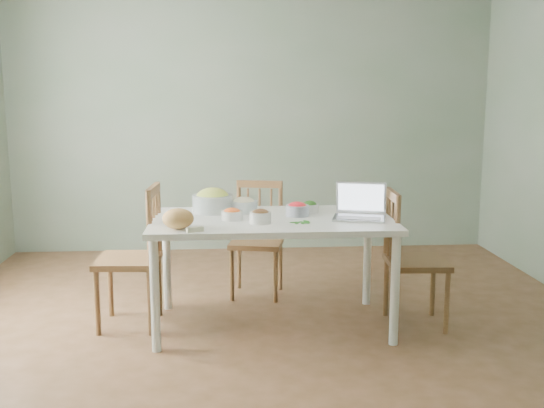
{
  "coord_description": "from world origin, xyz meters",
  "views": [
    {
      "loc": [
        -0.28,
        -4.19,
        1.66
      ],
      "look_at": [
        0.04,
        0.19,
        0.89
      ],
      "focal_mm": 42.06,
      "sensor_mm": 36.0,
      "label": 1
    }
  ],
  "objects": [
    {
      "name": "basil_bunch",
      "position": [
        0.22,
        0.01,
        0.8
      ],
      "size": [
        0.17,
        0.17,
        0.02
      ],
      "primitive_type": null,
      "color": "#1C5612",
      "rests_on": "dining_table"
    },
    {
      "name": "chair_right",
      "position": [
        1.08,
        0.13,
        0.49
      ],
      "size": [
        0.44,
        0.46,
        0.98
      ],
      "primitive_type": null,
      "rotation": [
        0.0,
        0.0,
        1.51
      ],
      "color": "brown",
      "rests_on": "floor"
    },
    {
      "name": "dining_table",
      "position": [
        0.04,
        0.19,
        0.4
      ],
      "size": [
        1.69,
        0.95,
        0.79
      ],
      "primitive_type": null,
      "color": "white",
      "rests_on": "floor"
    },
    {
      "name": "laptop",
      "position": [
        0.64,
        0.1,
        0.91
      ],
      "size": [
        0.42,
        0.39,
        0.24
      ],
      "primitive_type": null,
      "rotation": [
        0.0,
        0.0,
        -0.27
      ],
      "color": "silver",
      "rests_on": "dining_table"
    },
    {
      "name": "wall_front",
      "position": [
        0.0,
        -2.5,
        1.35
      ],
      "size": [
        5.0,
        0.0,
        2.7
      ],
      "primitive_type": "cube",
      "color": "gray",
      "rests_on": "ground"
    },
    {
      "name": "bowl_broccoli",
      "position": [
        0.34,
        0.39,
        0.83
      ],
      "size": [
        0.15,
        0.15,
        0.08
      ],
      "primitive_type": null,
      "rotation": [
        0.0,
        0.0,
        0.14
      ],
      "color": "#1B521F",
      "rests_on": "dining_table"
    },
    {
      "name": "butter_stick",
      "position": [
        -0.48,
        -0.22,
        0.81
      ],
      "size": [
        0.11,
        0.07,
        0.03
      ],
      "primitive_type": "cube",
      "rotation": [
        0.0,
        0.0,
        0.39
      ],
      "color": "beige",
      "rests_on": "dining_table"
    },
    {
      "name": "bread_boule",
      "position": [
        -0.59,
        -0.12,
        0.86
      ],
      "size": [
        0.24,
        0.24,
        0.13
      ],
      "primitive_type": "ellipsoid",
      "rotation": [
        0.0,
        0.0,
        0.18
      ],
      "color": "#BC8C41",
      "rests_on": "dining_table"
    },
    {
      "name": "wall_back",
      "position": [
        0.0,
        2.5,
        1.35
      ],
      "size": [
        5.0,
        0.0,
        2.7
      ],
      "primitive_type": "cube",
      "color": "gray",
      "rests_on": "ground"
    },
    {
      "name": "flatbread",
      "position": [
        0.33,
        0.56,
        0.8
      ],
      "size": [
        0.19,
        0.19,
        0.02
      ],
      "primitive_type": "cylinder",
      "rotation": [
        0.0,
        0.0,
        -0.02
      ],
      "color": "tan",
      "rests_on": "dining_table"
    },
    {
      "name": "bowl_mushroom",
      "position": [
        -0.05,
        0.01,
        0.84
      ],
      "size": [
        0.17,
        0.17,
        0.1
      ],
      "primitive_type": null,
      "rotation": [
        0.0,
        0.0,
        -0.16
      ],
      "color": "#472817",
      "rests_on": "dining_table"
    },
    {
      "name": "bowl_onion",
      "position": [
        -0.15,
        0.43,
        0.85
      ],
      "size": [
        0.26,
        0.26,
        0.11
      ],
      "primitive_type": null,
      "rotation": [
        0.0,
        0.0,
        0.37
      ],
      "color": "beige",
      "rests_on": "dining_table"
    },
    {
      "name": "bowl_squash",
      "position": [
        -0.38,
        0.45,
        0.88
      ],
      "size": [
        0.32,
        0.32,
        0.17
      ],
      "primitive_type": null,
      "rotation": [
        0.0,
        0.0,
        -0.07
      ],
      "color": "#D3CB4B",
      "rests_on": "dining_table"
    },
    {
      "name": "floor",
      "position": [
        0.0,
        0.0,
        0.0
      ],
      "size": [
        5.0,
        5.0,
        0.0
      ],
      "primitive_type": "cube",
      "color": "#4C331B",
      "rests_on": "ground"
    },
    {
      "name": "bowl_carrot",
      "position": [
        -0.24,
        0.14,
        0.83
      ],
      "size": [
        0.18,
        0.18,
        0.08
      ],
      "primitive_type": null,
      "rotation": [
        0.0,
        0.0,
        -0.32
      ],
      "color": "orange",
      "rests_on": "dining_table"
    },
    {
      "name": "bowl_redpep",
      "position": [
        0.23,
        0.26,
        0.84
      ],
      "size": [
        0.17,
        0.17,
        0.1
      ],
      "primitive_type": null,
      "rotation": [
        0.0,
        0.0,
        -0.05
      ],
      "color": "red",
      "rests_on": "dining_table"
    },
    {
      "name": "chair_left",
      "position": [
        -0.98,
        0.26,
        0.51
      ],
      "size": [
        0.45,
        0.47,
        1.02
      ],
      "primitive_type": null,
      "rotation": [
        0.0,
        0.0,
        -1.63
      ],
      "color": "brown",
      "rests_on": "floor"
    },
    {
      "name": "chair_far",
      "position": [
        -0.03,
        0.89,
        0.47
      ],
      "size": [
        0.48,
        0.47,
        0.94
      ],
      "primitive_type": null,
      "rotation": [
        0.0,
        0.0,
        -0.2
      ],
      "color": "brown",
      "rests_on": "floor"
    }
  ]
}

